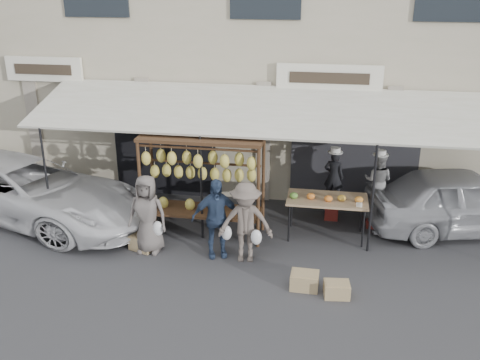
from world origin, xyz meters
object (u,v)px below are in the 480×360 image
(crate_near_a, at_px, (305,281))
(sedan, at_px, (463,201))
(van, at_px, (19,174))
(crate_near_b, at_px, (337,289))
(banana_rack, at_px, (202,167))
(vendor_right, at_px, (378,181))
(customer_left, at_px, (147,214))
(vendor_left, at_px, (334,177))
(produce_table, at_px, (327,200))
(customer_mid, at_px, (216,218))
(customer_right, at_px, (246,223))
(crate_far, at_px, (143,242))

(crate_near_a, distance_m, sedan, 4.44)
(van, bearing_deg, crate_near_b, -89.77)
(banana_rack, height_order, crate_near_b, banana_rack)
(vendor_right, relative_size, van, 0.27)
(customer_left, bearing_deg, vendor_left, 32.37)
(produce_table, bearing_deg, vendor_right, 33.16)
(banana_rack, distance_m, produce_table, 2.75)
(banana_rack, relative_size, customer_left, 1.57)
(vendor_left, height_order, customer_left, vendor_left)
(vendor_left, relative_size, customer_left, 0.75)
(produce_table, relative_size, customer_left, 1.03)
(customer_left, distance_m, customer_mid, 1.40)
(produce_table, xyz_separation_m, vendor_left, (0.12, 0.96, 0.18))
(banana_rack, height_order, produce_table, banana_rack)
(produce_table, xyz_separation_m, customer_right, (-1.55, -1.29, -0.04))
(crate_near_b, distance_m, crate_far, 4.12)
(produce_table, bearing_deg, customer_right, -140.15)
(banana_rack, relative_size, crate_near_a, 5.18)
(banana_rack, xyz_separation_m, vendor_right, (3.72, 1.05, -0.46))
(customer_left, xyz_separation_m, crate_near_a, (3.24, -0.88, -0.67))
(customer_mid, bearing_deg, vendor_left, 23.94)
(van, height_order, sedan, van)
(banana_rack, distance_m, van, 4.52)
(customer_mid, bearing_deg, banana_rack, 99.74)
(customer_right, xyz_separation_m, van, (-5.56, 1.32, 0.17))
(produce_table, relative_size, vendor_left, 1.37)
(customer_left, bearing_deg, customer_right, 0.03)
(crate_far, xyz_separation_m, van, (-3.39, 1.23, 0.85))
(banana_rack, xyz_separation_m, crate_far, (-1.08, -0.85, -1.42))
(crate_far, bearing_deg, vendor_left, 29.34)
(vendor_right, bearing_deg, van, 21.01)
(produce_table, bearing_deg, customer_mid, -151.19)
(banana_rack, distance_m, vendor_left, 3.09)
(customer_mid, height_order, customer_right, customer_mid)
(vendor_right, xyz_separation_m, sedan, (1.86, 0.12, -0.39))
(customer_left, bearing_deg, vendor_right, 24.24)
(vendor_left, bearing_deg, vendor_right, 178.36)
(customer_right, bearing_deg, sedan, 19.00)
(crate_near_a, bearing_deg, vendor_left, 81.75)
(crate_near_a, xyz_separation_m, sedan, (3.27, 2.95, 0.57))
(banana_rack, relative_size, customer_mid, 1.57)
(customer_left, bearing_deg, crate_near_b, -13.90)
(vendor_left, height_order, customer_right, vendor_left)
(vendor_right, xyz_separation_m, van, (-8.19, -0.67, -0.11))
(vendor_left, distance_m, van, 7.29)
(vendor_left, height_order, van, van)
(produce_table, height_order, sedan, sedan)
(produce_table, height_order, vendor_left, vendor_left)
(banana_rack, height_order, crate_near_a, banana_rack)
(customer_mid, height_order, van, van)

